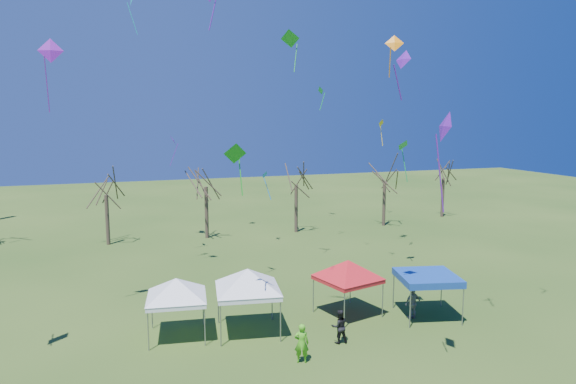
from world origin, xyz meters
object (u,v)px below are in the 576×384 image
object	(u,v)px
person_dark	(339,326)
tent_white_west	(176,282)
tree_5	(444,164)
tent_red	(348,264)
person_green	(302,343)
tree_3	(296,168)
tent_white_mid	(248,273)
tree_4	(385,165)
person_grey	(413,303)
tent_blue	(427,278)
tree_2	(206,168)
tree_1	(105,177)

from	to	relation	value
person_dark	tent_white_west	bearing A→B (deg)	-17.65
tree_5	person_dark	xyz separation A→B (m)	(-23.93, -25.49, -4.91)
tent_red	person_green	distance (m)	6.45
tree_3	person_green	xyz separation A→B (m)	(-8.64, -24.73, -5.19)
tent_white_west	tent_white_mid	xyz separation A→B (m)	(3.43, -0.57, 0.28)
tree_4	tent_white_west	size ratio (longest dim) A/B	2.03
tent_white_west	person_grey	distance (m)	12.50
tent_white_mid	person_dark	distance (m)	5.15
tent_white_west	tent_blue	world-z (taller)	tent_white_west
tree_4	tent_red	world-z (taller)	tree_4
tree_4	tree_3	bearing A→B (deg)	179.74
tree_2	person_dark	xyz separation A→B (m)	(2.16, -23.80, -5.47)
tree_2	person_dark	distance (m)	24.52
person_dark	person_green	size ratio (longest dim) A/B	0.93
tree_5	tent_blue	world-z (taller)	tree_5
tree_1	tree_4	size ratio (longest dim) A/B	0.96
tent_blue	person_green	size ratio (longest dim) A/B	2.05
tree_3	tent_white_west	distance (m)	24.56
tree_5	person_green	distance (m)	37.84
tree_2	tree_5	distance (m)	26.15
tent_white_mid	person_dark	xyz separation A→B (m)	(3.81, -2.64, -2.25)
tent_blue	person_grey	xyz separation A→B (m)	(-0.85, 0.01, -1.31)
tent_red	tree_2	bearing A→B (deg)	101.11
person_dark	tree_3	bearing A→B (deg)	-98.66
tent_red	person_dark	xyz separation A→B (m)	(-1.90, -3.11, -2.05)
tent_white_mid	person_grey	world-z (taller)	tent_white_mid
tree_2	person_dark	size ratio (longest dim) A/B	4.99
tree_2	tent_blue	xyz separation A→B (m)	(8.00, -22.31, -4.11)
tent_white_mid	tent_red	distance (m)	5.74
tent_white_west	tent_red	size ratio (longest dim) A/B	0.99
tree_1	tent_white_west	world-z (taller)	tree_1
tree_5	person_dark	distance (m)	35.30
tree_4	tent_white_west	xyz separation A→B (m)	(-22.80, -20.22, -3.27)
tree_1	tree_5	world-z (taller)	tree_1
tree_1	tent_blue	world-z (taller)	tree_1
tent_red	person_dark	world-z (taller)	tent_red
tent_red	tree_1	bearing A→B (deg)	120.73
tree_1	tent_white_mid	distance (m)	22.64
tree_5	tree_1	bearing A→B (deg)	-177.65
tree_3	tent_white_mid	size ratio (longest dim) A/B	1.86
tent_white_mid	tent_red	size ratio (longest dim) A/B	1.09
tree_4	tent_white_west	distance (m)	30.65
tree_4	tent_blue	distance (m)	24.30
tent_blue	person_dark	bearing A→B (deg)	-165.68
tree_5	tent_blue	bearing A→B (deg)	-127.00
tent_white_west	person_dark	size ratio (longest dim) A/B	2.36
tent_white_west	person_grey	world-z (taller)	tent_white_west
tent_white_mid	tent_white_west	bearing A→B (deg)	170.57
tree_4	person_green	size ratio (longest dim) A/B	4.46
tree_3	tree_5	xyz separation A→B (m)	(17.69, 2.02, -0.35)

